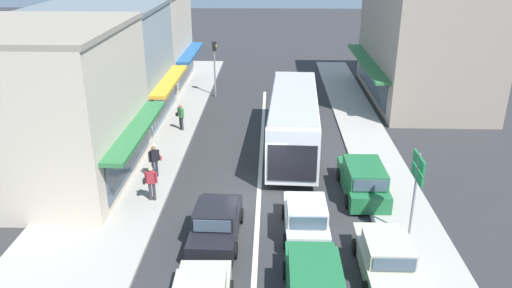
# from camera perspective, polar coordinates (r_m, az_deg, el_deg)

# --- Properties ---
(ground_plane) EXTENTS (140.00, 140.00, 0.00)m
(ground_plane) POSITION_cam_1_polar(r_m,az_deg,el_deg) (22.46, 0.27, -6.97)
(ground_plane) COLOR #2D2D30
(lane_centre_line) EXTENTS (0.20, 28.00, 0.01)m
(lane_centre_line) POSITION_cam_1_polar(r_m,az_deg,el_deg) (26.02, 0.52, -2.66)
(lane_centre_line) COLOR silver
(lane_centre_line) RESTS_ON ground
(sidewalk_left) EXTENTS (5.20, 44.00, 0.14)m
(sidewalk_left) POSITION_cam_1_polar(r_m,az_deg,el_deg) (28.77, -13.05, -0.62)
(sidewalk_left) COLOR #A39E96
(sidewalk_left) RESTS_ON ground
(kerb_right) EXTENTS (2.80, 44.00, 0.12)m
(kerb_right) POSITION_cam_1_polar(r_m,az_deg,el_deg) (28.39, 13.23, -0.97)
(kerb_right) COLOR #A39E96
(kerb_right) RESTS_ON ground
(shopfront_corner_near) EXTENTS (8.88, 8.97, 7.54)m
(shopfront_corner_near) POSITION_cam_1_polar(r_m,az_deg,el_deg) (25.36, -23.26, 3.91)
(shopfront_corner_near) COLOR beige
(shopfront_corner_near) RESTS_ON ground
(shopfront_mid_block) EXTENTS (8.57, 8.24, 7.33)m
(shopfront_mid_block) POSITION_cam_1_polar(r_m,az_deg,el_deg) (33.32, -17.13, 8.60)
(shopfront_mid_block) COLOR #84939E
(shopfront_mid_block) RESTS_ON ground
(shopfront_far_end) EXTENTS (8.58, 8.38, 7.37)m
(shopfront_far_end) POSITION_cam_1_polar(r_m,az_deg,el_deg) (41.38, -13.44, 11.50)
(shopfront_far_end) COLOR beige
(shopfront_far_end) RESTS_ON ground
(building_right_far) EXTENTS (8.12, 13.45, 10.17)m
(building_right_far) POSITION_cam_1_polar(r_m,az_deg,el_deg) (38.51, 18.81, 12.30)
(building_right_far) COLOR gray
(building_right_far) RESTS_ON ground
(city_bus) EXTENTS (3.09, 10.96, 3.23)m
(city_bus) POSITION_cam_1_polar(r_m,az_deg,el_deg) (27.69, 4.31, 3.03)
(city_bus) COLOR silver
(city_bus) RESTS_ON ground
(hatchback_behind_bus_mid) EXTENTS (1.85, 3.72, 1.54)m
(hatchback_behind_bus_mid) POSITION_cam_1_polar(r_m,az_deg,el_deg) (20.13, 5.71, -8.49)
(hatchback_behind_bus_mid) COLOR silver
(hatchback_behind_bus_mid) RESTS_ON ground
(sedan_queue_far_back) EXTENTS (1.98, 4.24, 1.47)m
(sedan_queue_far_back) POSITION_cam_1_polar(r_m,az_deg,el_deg) (19.85, -4.58, -9.08)
(sedan_queue_far_back) COLOR black
(sedan_queue_far_back) RESTS_ON ground
(wagon_behind_bus_near) EXTENTS (1.95, 4.50, 1.58)m
(wagon_behind_bus_near) POSITION_cam_1_polar(r_m,az_deg,el_deg) (16.58, 6.70, -15.94)
(wagon_behind_bus_near) COLOR #1E6638
(wagon_behind_bus_near) RESTS_ON ground
(parked_sedan_kerb_front) EXTENTS (1.91, 4.20, 1.47)m
(parked_sedan_kerb_front) POSITION_cam_1_polar(r_m,az_deg,el_deg) (18.38, 14.69, -12.67)
(parked_sedan_kerb_front) COLOR #B7B29E
(parked_sedan_kerb_front) RESTS_ON ground
(parked_wagon_kerb_second) EXTENTS (1.98, 4.52, 1.58)m
(parked_wagon_kerb_second) POSITION_cam_1_polar(r_m,az_deg,el_deg) (23.54, 12.14, -4.02)
(parked_wagon_kerb_second) COLOR #1E6638
(parked_wagon_kerb_second) RESTS_ON ground
(traffic_light_downstreet) EXTENTS (0.33, 0.24, 4.20)m
(traffic_light_downstreet) POSITION_cam_1_polar(r_m,az_deg,el_deg) (37.33, -4.77, 9.61)
(traffic_light_downstreet) COLOR gray
(traffic_light_downstreet) RESTS_ON ground
(directional_road_sign) EXTENTS (0.10, 1.40, 3.60)m
(directional_road_sign) POSITION_cam_1_polar(r_m,az_deg,el_deg) (19.89, 17.94, -3.44)
(directional_road_sign) COLOR gray
(directional_road_sign) RESTS_ON ground
(pedestrian_with_handbag_near) EXTENTS (0.65, 0.25, 1.63)m
(pedestrian_with_handbag_near) POSITION_cam_1_polar(r_m,az_deg,el_deg) (22.64, -11.92, -4.20)
(pedestrian_with_handbag_near) COLOR #333338
(pedestrian_with_handbag_near) RESTS_ON sidewalk_left
(pedestrian_browsing_midblock) EXTENTS (0.58, 0.53, 1.63)m
(pedestrian_browsing_midblock) POSITION_cam_1_polar(r_m,az_deg,el_deg) (30.81, -8.60, 3.25)
(pedestrian_browsing_midblock) COLOR #333338
(pedestrian_browsing_midblock) RESTS_ON sidewalk_left
(pedestrian_far_walker) EXTENTS (0.58, 0.53, 1.63)m
(pedestrian_far_walker) POSITION_cam_1_polar(r_m,az_deg,el_deg) (24.81, -11.52, -1.74)
(pedestrian_far_walker) COLOR #232838
(pedestrian_far_walker) RESTS_ON sidewalk_left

